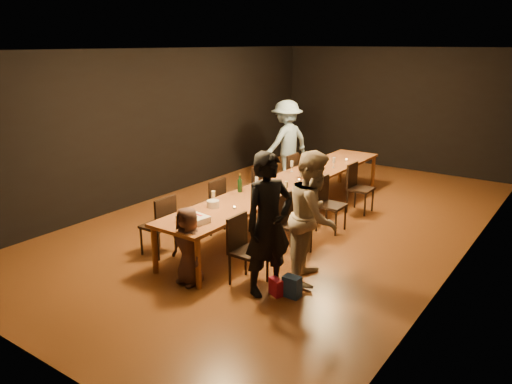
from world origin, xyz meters
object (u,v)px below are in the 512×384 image
Objects in this scene: chair_left_3 at (284,175)px; plate_stack at (213,204)px; ice_bucket at (306,170)px; chair_right_2 at (332,205)px; chair_left_0 at (158,225)px; woman_tan at (313,217)px; chair_left_2 at (250,188)px; champagne_bottle at (240,183)px; table at (289,183)px; chair_right_1 at (295,225)px; chair_left_1 at (209,205)px; chair_right_0 at (249,251)px; birthday_cake at (193,219)px; chair_right_3 at (361,188)px; child at (188,246)px; man_blue at (286,142)px; woman_birthday at (269,224)px.

chair_left_3 reaches higher than plate_stack.
chair_right_2 is at bearing -28.82° from ice_bucket.
ice_bucket is at bearing -18.49° from chair_left_0.
chair_left_2 is at bearing 33.68° from woman_tan.
champagne_bottle reaches higher than chair_left_3.
table is 3.37× the size of woman_tan.
chair_right_1 is 4.97× the size of plate_stack.
ice_bucket reaches higher than chair_left_1.
chair_right_2 is at bearing 180.00° from chair_right_0.
table is 1.49m from chair_left_3.
chair_right_0 is at bearing 117.14° from woman_tan.
chair_left_1 is 1.66m from birthday_cake.
table is 0.46m from ice_bucket.
table is 0.88m from chair_right_2.
table is 6.45× the size of chair_left_1.
woman_tan is 2.58m from ice_bucket.
chair_left_0 is 1.20m from chair_left_1.
table is 2.56m from chair_right_0.
chair_left_1 is at bearing -90.00° from chair_right_1.
chair_left_3 is at bearing -154.72° from chair_right_0.
chair_right_3 is at bearing 45.93° from ice_bucket.
chair_left_1 is at bearing 131.40° from birthday_cake.
woman_tan is at bearing 46.75° from chair_right_1.
chair_left_2 is (0.00, 1.20, 0.00)m from chair_left_1.
child is at bearing -74.41° from champagne_bottle.
chair_right_1 is 2.17× the size of birthday_cake.
chair_right_1 and chair_left_1 have the same top height.
chair_right_0 is at bearing -144.69° from chair_left_2.
champagne_bottle is (1.13, -3.26, -0.03)m from man_blue.
ice_bucket is at bearing -118.82° from chair_right_2.
chair_left_1 is 4.05× the size of ice_bucket.
man_blue is at bearing -153.64° from chair_right_0.
chair_right_1 is 0.50× the size of man_blue.
man_blue reaches higher than chair_right_1.
woman_birthday is at bearing 139.51° from woman_tan.
birthday_cake is (-0.82, -2.56, 0.33)m from chair_right_2.
table is 0.88m from chair_left_2.
plate_stack is at bearing -27.61° from chair_right_2.
table is at bearing -35.31° from chair_right_3.
woman_tan is at bearing 5.23° from plate_stack.
ice_bucket reaches higher than chair_left_0.
chair_left_2 is at bearing 119.59° from child.
chair_right_2 and chair_left_1 have the same top height.
chair_right_0 is 3.60m from chair_right_3.
child is at bearing -69.40° from plate_stack.
chair_left_1 is 0.87× the size of child.
chair_right_1 is at bearing 27.95° from woman_tan.
woman_birthday is at bearing 7.97° from chair_right_2.
man_blue is (-0.58, 4.61, 0.47)m from chair_left_0.
woman_tan is (0.61, -2.97, 0.43)m from chair_right_3.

